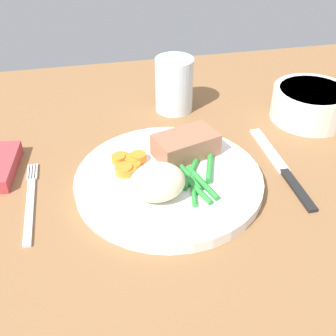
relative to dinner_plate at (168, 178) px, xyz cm
name	(u,v)px	position (x,y,z in cm)	size (l,w,h in cm)	color
dining_table	(160,191)	(-1.21, -0.46, -1.80)	(120.00, 90.00, 2.00)	brown
dinner_plate	(168,178)	(0.00, 0.00, 0.00)	(26.00, 26.00, 1.60)	white
meat_portion	(186,145)	(3.51, 4.09, 2.46)	(8.99, 5.31, 3.33)	#936047
mashed_potatoes	(158,182)	(-2.34, -4.68, 3.35)	(7.06, 5.28, 5.10)	beige
carrot_slices	(128,163)	(-5.18, 2.92, 1.34)	(4.96, 5.61, 1.30)	orange
green_beans	(197,178)	(3.57, -2.14, 1.19)	(6.43, 10.73, 0.88)	#2D8C38
fork	(30,201)	(-18.78, -0.26, -0.60)	(1.44, 16.60, 0.40)	silver
knife	(282,168)	(17.06, -0.29, -0.60)	(1.70, 20.50, 0.64)	black
water_glass	(174,88)	(5.60, 20.88, 3.36)	(6.69, 6.69, 9.53)	silver
salad_bowl	(311,102)	(27.83, 12.70, 2.29)	(13.26, 13.26, 5.49)	silver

